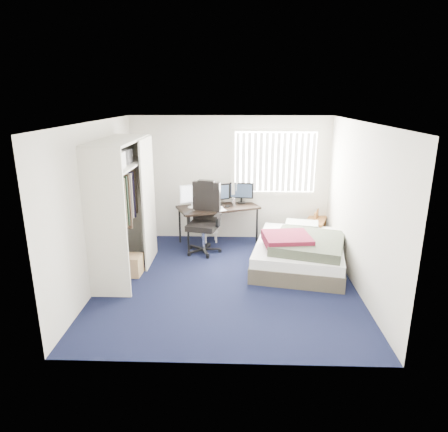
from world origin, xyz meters
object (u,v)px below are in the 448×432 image
at_px(bed, 300,251).
at_px(desk, 218,205).
at_px(office_chair, 204,225).
at_px(nightstand, 316,222).

bearing_deg(bed, desk, 143.15).
bearing_deg(office_chair, desk, 63.22).
relative_size(office_chair, nightstand, 1.71).
distance_m(desk, nightstand, 2.01).
bearing_deg(nightstand, office_chair, -165.84).
distance_m(desk, bed, 1.92).
bearing_deg(desk, bed, -36.85).
relative_size(office_chair, bed, 0.61).
relative_size(desk, nightstand, 2.17).
height_order(desk, nightstand, desk).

